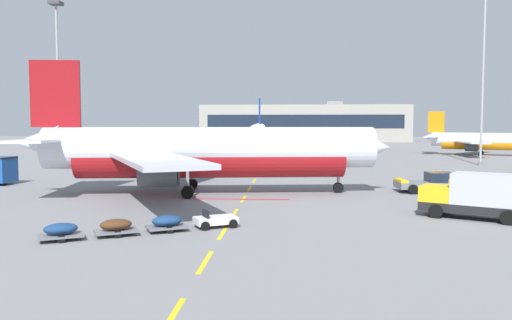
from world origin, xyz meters
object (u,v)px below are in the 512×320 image
object	(u,v)px
baggage_train	(142,225)
ground_crew_worker	(452,185)
airliner_far_center	(487,141)
apron_light_mast_near	(58,65)
apron_light_mast_far	(484,52)
airliner_mid_left	(259,135)
fuel_service_truck	(302,160)
airliner_foreground	(205,151)
catering_truck	(478,195)
pushback_tug	(431,183)

from	to	relation	value
baggage_train	ground_crew_worker	bearing A→B (deg)	36.25
airliner_far_center	ground_crew_worker	distance (m)	66.34
apron_light_mast_near	apron_light_mast_far	size ratio (longest dim) A/B	0.87
airliner_mid_left	fuel_service_truck	size ratio (longest dim) A/B	5.09
apron_light_mast_far	airliner_mid_left	bearing A→B (deg)	139.58
airliner_foreground	apron_light_mast_near	xyz separation A→B (m)	(-27.53, 29.70, 11.56)
airliner_mid_left	catering_truck	world-z (taller)	airliner_mid_left
airliner_mid_left	catering_truck	bearing A→B (deg)	-75.80
airliner_far_center	catering_truck	bearing A→B (deg)	-111.20
pushback_tug	apron_light_mast_far	world-z (taller)	apron_light_mast_far
airliner_foreground	airliner_mid_left	xyz separation A→B (m)	(1.12, 65.82, 0.17)
airliner_mid_left	baggage_train	size ratio (longest dim) A/B	3.30
airliner_foreground	ground_crew_worker	distance (m)	22.63
airliner_far_center	catering_truck	distance (m)	77.36
pushback_tug	apron_light_mast_far	xyz separation A→B (m)	(16.39, 32.14, 16.60)
airliner_mid_left	ground_crew_worker	size ratio (longest dim) A/B	20.85
airliner_far_center	apron_light_mast_far	world-z (taller)	apron_light_mast_far
baggage_train	apron_light_mast_near	world-z (taller)	apron_light_mast_near
ground_crew_worker	catering_truck	bearing A→B (deg)	-99.32
airliner_foreground	pushback_tug	world-z (taller)	airliner_foreground
fuel_service_truck	apron_light_mast_far	distance (m)	34.71
apron_light_mast_far	catering_truck	bearing A→B (deg)	-110.36
airliner_mid_left	apron_light_mast_far	distance (m)	49.82
fuel_service_truck	baggage_train	size ratio (longest dim) A/B	0.65
baggage_train	catering_truck	bearing A→B (deg)	15.50
airliner_mid_left	apron_light_mast_far	xyz separation A→B (m)	(36.54, -31.12, 13.38)
airliner_far_center	apron_light_mast_far	xyz separation A→B (m)	(-10.92, -26.20, 14.53)
airliner_foreground	apron_light_mast_far	distance (m)	52.97
catering_truck	ground_crew_worker	bearing A→B (deg)	80.68
airliner_foreground	airliner_far_center	xyz separation A→B (m)	(48.57, 60.90, -0.98)
catering_truck	ground_crew_worker	xyz separation A→B (m)	(1.83, 11.16, -0.65)
airliner_foreground	baggage_train	xyz separation A→B (m)	(-0.93, -17.18, -3.42)
fuel_service_truck	baggage_train	xyz separation A→B (m)	(-10.50, -39.03, -1.11)
airliner_mid_left	baggage_train	xyz separation A→B (m)	(-2.04, -83.00, -3.59)
pushback_tug	apron_light_mast_near	world-z (taller)	apron_light_mast_near
catering_truck	apron_light_mast_far	distance (m)	51.48
fuel_service_truck	apron_light_mast_far	xyz separation A→B (m)	(28.07, 12.85, 15.85)
apron_light_mast_far	airliner_far_center	bearing A→B (deg)	67.37
baggage_train	apron_light_mast_far	world-z (taller)	apron_light_mast_far
fuel_service_truck	ground_crew_worker	size ratio (longest dim) A/B	4.10
catering_truck	apron_light_mast_near	xyz separation A→B (m)	(-48.14, 40.91, 13.87)
apron_light_mast_near	airliner_mid_left	bearing A→B (deg)	51.58
airliner_far_center	airliner_mid_left	bearing A→B (deg)	174.08
airliner_mid_left	fuel_service_truck	xyz separation A→B (m)	(8.46, -43.97, -2.48)
ground_crew_worker	apron_light_mast_near	world-z (taller)	apron_light_mast_near
pushback_tug	ground_crew_worker	world-z (taller)	pushback_tug
airliner_far_center	apron_light_mast_near	world-z (taller)	apron_light_mast_near
airliner_foreground	baggage_train	world-z (taller)	airliner_foreground
airliner_mid_left	ground_crew_worker	distance (m)	69.30
airliner_foreground	apron_light_mast_far	bearing A→B (deg)	42.67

